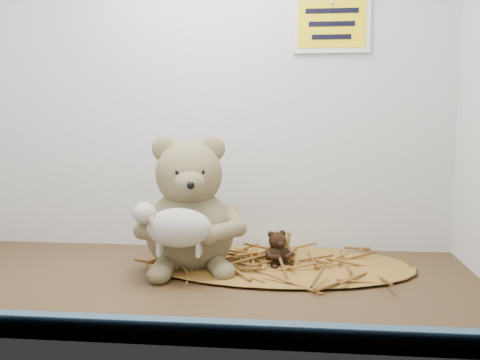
# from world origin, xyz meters

# --- Properties ---
(alcove_shell) EXTENTS (1.20, 0.60, 0.90)m
(alcove_shell) POSITION_xyz_m (0.00, 0.09, 0.45)
(alcove_shell) COLOR #3A2314
(alcove_shell) RESTS_ON ground
(front_rail) EXTENTS (1.19, 0.02, 0.04)m
(front_rail) POSITION_xyz_m (0.00, -0.29, 0.02)
(front_rail) COLOR #3D5874
(front_rail) RESTS_ON shelf_floor
(straw_bed) EXTENTS (0.59, 0.34, 0.01)m
(straw_bed) POSITION_xyz_m (0.19, 0.13, 0.01)
(straw_bed) COLOR brown
(straw_bed) RESTS_ON shelf_floor
(main_teddy) EXTENTS (0.28, 0.29, 0.29)m
(main_teddy) POSITION_xyz_m (-0.01, 0.10, 0.15)
(main_teddy) COLOR olive
(main_teddy) RESTS_ON shelf_floor
(toy_lamb) EXTENTS (0.17, 0.10, 0.11)m
(toy_lamb) POSITION_xyz_m (-0.01, -0.00, 0.11)
(toy_lamb) COLOR beige
(toy_lamb) RESTS_ON main_teddy
(mini_teddy_tan) EXTENTS (0.07, 0.07, 0.07)m
(mini_teddy_tan) POSITION_xyz_m (0.19, 0.15, 0.05)
(mini_teddy_tan) COLOR olive
(mini_teddy_tan) RESTS_ON straw_bed
(mini_teddy_brown) EXTENTS (0.09, 0.09, 0.08)m
(mini_teddy_brown) POSITION_xyz_m (0.18, 0.11, 0.05)
(mini_teddy_brown) COLOR black
(mini_teddy_brown) RESTS_ON straw_bed
(wall_sign) EXTENTS (0.16, 0.01, 0.11)m
(wall_sign) POSITION_xyz_m (0.30, 0.29, 0.55)
(wall_sign) COLOR yellow
(wall_sign) RESTS_ON back_wall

